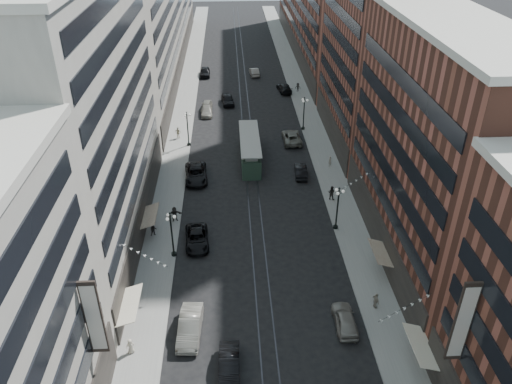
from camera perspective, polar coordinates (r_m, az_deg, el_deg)
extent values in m
plane|color=black|center=(82.32, -1.01, 6.96)|extent=(220.00, 220.00, 0.00)
cube|color=gray|center=(91.82, -8.24, 9.36)|extent=(4.00, 180.00, 0.15)
cube|color=gray|center=(92.46, 5.66, 9.69)|extent=(4.00, 180.00, 0.15)
cube|color=#2D2D33|center=(91.49, -1.71, 9.55)|extent=(0.12, 180.00, 0.02)
cube|color=#2D2D33|center=(91.53, -0.82, 9.57)|extent=(0.12, 180.00, 0.02)
cube|color=#9C978B|center=(53.86, -18.50, 7.87)|extent=(8.00, 36.00, 28.00)
cube|color=#9C978B|center=(113.77, -11.02, 20.22)|extent=(8.00, 90.00, 26.00)
cube|color=brown|center=(52.10, 19.45, 4.45)|extent=(8.00, 30.00, 24.00)
cube|color=brown|center=(74.71, 13.02, 20.61)|extent=(8.00, 26.00, 42.00)
cube|color=brown|center=(123.47, 6.50, 20.95)|extent=(8.00, 72.00, 24.00)
cylinder|color=black|center=(54.98, -9.35, -6.99)|extent=(0.56, 0.56, 0.30)
cylinder|color=black|center=(53.51, -9.58, -4.94)|extent=(0.18, 0.18, 5.20)
sphere|color=black|center=(51.92, -9.84, -2.45)|extent=(0.24, 0.24, 0.24)
sphere|color=white|center=(52.09, -9.31, -2.80)|extent=(0.36, 0.36, 0.36)
sphere|color=white|center=(52.49, -10.01, -2.58)|extent=(0.36, 0.36, 0.36)
sphere|color=white|center=(51.85, -10.09, -3.06)|extent=(0.36, 0.36, 0.36)
cylinder|color=black|center=(77.89, -7.67, 5.43)|extent=(0.56, 0.56, 0.30)
cylinder|color=black|center=(76.86, -7.80, 7.07)|extent=(0.18, 0.18, 5.20)
sphere|color=black|center=(75.76, -7.95, 9.00)|extent=(0.24, 0.24, 0.24)
sphere|color=white|center=(75.88, -7.59, 8.73)|extent=(0.36, 0.36, 0.36)
sphere|color=white|center=(76.29, -8.08, 8.82)|extent=(0.36, 0.36, 0.36)
sphere|color=white|center=(75.58, -8.12, 8.60)|extent=(0.36, 0.36, 0.36)
cylinder|color=black|center=(59.00, 9.07, -3.97)|extent=(0.56, 0.56, 0.30)
cylinder|color=black|center=(57.63, 9.28, -1.98)|extent=(0.18, 0.18, 5.20)
sphere|color=black|center=(56.16, 9.52, 0.40)|extent=(0.24, 0.24, 0.24)
sphere|color=white|center=(56.46, 9.93, 0.07)|extent=(0.36, 0.36, 0.36)
sphere|color=white|center=(56.64, 9.18, 0.25)|extent=(0.36, 0.36, 0.36)
sphere|color=white|center=(55.99, 9.33, -0.16)|extent=(0.36, 0.36, 0.36)
cylinder|color=black|center=(83.01, 5.40, 7.27)|extent=(0.56, 0.56, 0.30)
cylinder|color=black|center=(82.04, 5.48, 8.83)|extent=(0.18, 0.18, 5.20)
sphere|color=black|center=(81.01, 5.58, 10.65)|extent=(0.24, 0.24, 0.24)
sphere|color=white|center=(81.22, 5.89, 10.39)|extent=(0.36, 0.36, 0.36)
sphere|color=white|center=(81.48, 5.37, 10.49)|extent=(0.36, 0.36, 0.36)
sphere|color=white|center=(80.76, 5.44, 10.29)|extent=(0.36, 0.36, 0.36)
cube|color=#273E2F|center=(72.76, -0.71, 4.69)|extent=(2.60, 12.49, 2.71)
cube|color=gray|center=(72.02, -0.72, 5.87)|extent=(1.67, 11.45, 0.62)
cube|color=gray|center=(71.85, -0.72, 6.17)|extent=(2.81, 12.70, 0.16)
cylinder|color=black|center=(69.09, -0.53, 2.21)|extent=(2.39, 0.73, 0.73)
cylinder|color=black|center=(77.39, -0.86, 5.59)|extent=(2.39, 0.73, 0.73)
imported|color=gray|center=(46.10, -7.56, -14.99)|extent=(2.22, 5.55, 1.79)
imported|color=black|center=(56.08, -6.77, -5.29)|extent=(2.95, 5.67, 1.53)
imported|color=gray|center=(47.15, 10.13, -14.14)|extent=(1.90, 4.68, 1.59)
imported|color=black|center=(43.13, -3.10, -19.19)|extent=(1.77, 4.81, 1.57)
imported|color=#B8AE98|center=(45.50, -14.15, -16.71)|extent=(0.81, 0.59, 1.50)
imported|color=black|center=(57.91, -11.64, -4.25)|extent=(0.84, 0.59, 1.56)
imported|color=gray|center=(49.16, 13.55, -11.99)|extent=(0.72, 1.09, 1.71)
imported|color=black|center=(68.30, -6.86, 2.09)|extent=(3.37, 6.52, 1.76)
imported|color=gray|center=(88.82, -5.65, 9.19)|extent=(2.04, 4.82, 1.39)
imported|color=black|center=(108.75, -5.85, 13.48)|extent=(2.11, 5.11, 1.73)
imported|color=black|center=(69.03, 5.14, 2.41)|extent=(1.87, 4.59, 1.48)
imported|color=slate|center=(78.53, 4.10, 6.28)|extent=(2.79, 5.93, 1.64)
imported|color=black|center=(99.33, 3.25, 11.79)|extent=(2.93, 5.69, 1.58)
imported|color=black|center=(93.18, -3.25, 10.50)|extent=(2.63, 5.33, 1.75)
imported|color=gray|center=(108.65, -0.20, 13.58)|extent=(2.09, 4.85, 1.55)
imported|color=black|center=(59.86, -9.29, -2.50)|extent=(1.81, 0.87, 1.88)
imported|color=#BFB99E|center=(80.14, -8.89, 6.72)|extent=(1.19, 0.80, 1.86)
imported|color=black|center=(63.87, 8.61, -0.08)|extent=(1.04, 0.85, 1.88)
imported|color=#A39887|center=(71.60, 8.44, 3.50)|extent=(0.70, 0.65, 1.61)
imported|color=black|center=(99.28, 4.80, 11.85)|extent=(1.17, 0.74, 1.68)
imported|color=slate|center=(90.81, -5.66, 9.75)|extent=(2.20, 4.61, 1.52)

